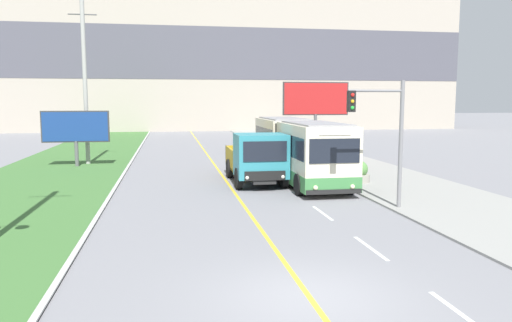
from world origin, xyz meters
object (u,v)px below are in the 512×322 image
at_px(traffic_light_mast, 384,127).
at_px(planter_round_near, 360,173).
at_px(billboard_large, 316,101).
at_px(city_bus, 298,149).
at_px(dump_truck, 258,159).
at_px(billboard_small, 75,128).
at_px(utility_pole_far, 85,79).
at_px(planter_round_second, 329,161).

relative_size(traffic_light_mast, planter_round_near, 4.57).
bearing_deg(billboard_large, city_bus, -112.13).
bearing_deg(traffic_light_mast, dump_truck, 120.33).
height_order(traffic_light_mast, billboard_small, traffic_light_mast).
relative_size(dump_truck, utility_pole_far, 0.57).
relative_size(city_bus, dump_truck, 1.97).
bearing_deg(city_bus, billboard_large, 67.87).
distance_m(billboard_large, billboard_small, 16.76).
xyz_separation_m(billboard_small, planter_round_second, (15.56, -4.54, -1.95)).
xyz_separation_m(dump_truck, planter_round_near, (5.24, -0.45, -0.76)).
distance_m(city_bus, billboard_large, 10.24).
height_order(billboard_large, billboard_small, billboard_large).
distance_m(billboard_small, planter_round_second, 16.32).
bearing_deg(billboard_small, utility_pole_far, 66.85).
xyz_separation_m(traffic_light_mast, planter_round_near, (1.46, 6.01, -2.67)).
bearing_deg(planter_round_second, city_bus, -135.03).
bearing_deg(planter_round_near, planter_round_second, 89.80).
bearing_deg(dump_truck, utility_pole_far, 133.63).
distance_m(utility_pole_far, billboard_large, 16.13).
bearing_deg(billboard_large, planter_round_second, -98.86).
relative_size(traffic_light_mast, billboard_small, 1.19).
xyz_separation_m(billboard_small, planter_round_near, (15.54, -9.51, -1.95)).
height_order(dump_truck, billboard_large, billboard_large).
distance_m(traffic_light_mast, planter_round_second, 11.40).
bearing_deg(city_bus, planter_round_near, -39.76).
bearing_deg(billboard_large, billboard_small, -173.39).
distance_m(dump_truck, planter_round_near, 5.31).
height_order(city_bus, billboard_large, billboard_large).
xyz_separation_m(dump_truck, traffic_light_mast, (3.78, -6.46, 1.91)).
height_order(traffic_light_mast, planter_round_near, traffic_light_mast).
distance_m(utility_pole_far, billboard_small, 3.39).
bearing_deg(city_bus, billboard_small, 150.50).
xyz_separation_m(utility_pole_far, billboard_small, (-0.51, -1.20, -3.13)).
height_order(billboard_large, planter_round_near, billboard_large).
xyz_separation_m(dump_truck, billboard_large, (6.26, 10.98, 2.90)).
bearing_deg(traffic_light_mast, utility_pole_far, 129.04).
height_order(traffic_light_mast, billboard_large, billboard_large).
relative_size(city_bus, planter_round_second, 11.38).
bearing_deg(billboard_large, traffic_light_mast, -98.10).
bearing_deg(utility_pole_far, dump_truck, -46.37).
relative_size(city_bus, traffic_light_mast, 2.49).
relative_size(utility_pole_far, traffic_light_mast, 2.22).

